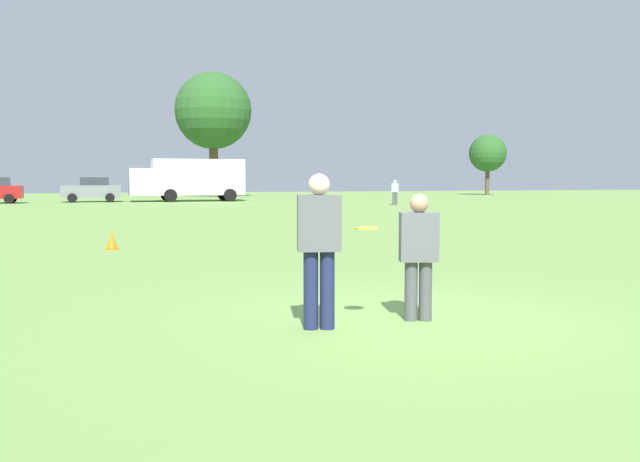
{
  "coord_description": "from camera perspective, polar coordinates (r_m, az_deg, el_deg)",
  "views": [
    {
      "loc": [
        -3.57,
        -7.76,
        1.72
      ],
      "look_at": [
        -0.26,
        2.6,
        0.91
      ],
      "focal_mm": 39.24,
      "sensor_mm": 36.0,
      "label": 1
    }
  ],
  "objects": [
    {
      "name": "ground_plane",
      "position": [
        8.72,
        6.92,
        -7.14
      ],
      "size": [
        161.29,
        161.29,
        0.0
      ],
      "primitive_type": "plane",
      "color": "#6B9347"
    },
    {
      "name": "tree_east_oak",
      "position": [
        75.87,
        13.52,
        6.18
      ],
      "size": [
        3.91,
        3.91,
        6.35
      ],
      "color": "brown",
      "rests_on": "ground"
    },
    {
      "name": "bystander_sideline_watcher",
      "position": [
        46.05,
        6.13,
        3.27
      ],
      "size": [
        0.51,
        0.41,
        1.63
      ],
      "color": "#4C4C51",
      "rests_on": "ground"
    },
    {
      "name": "player_thrower",
      "position": [
        7.95,
        -0.08,
        -0.89
      ],
      "size": [
        0.54,
        0.39,
        1.78
      ],
      "color": "#1E234C",
      "rests_on": "ground"
    },
    {
      "name": "frisbee",
      "position": [
        8.28,
        3.83,
        0.23
      ],
      "size": [
        0.27,
        0.27,
        0.04
      ],
      "color": "yellow"
    },
    {
      "name": "parked_car_center",
      "position": [
        54.28,
        -18.11,
        3.24
      ],
      "size": [
        4.21,
        2.23,
        1.82
      ],
      "color": "slate",
      "rests_on": "ground"
    },
    {
      "name": "box_truck",
      "position": [
        54.01,
        -10.59,
        4.26
      ],
      "size": [
        8.51,
        3.04,
        3.18
      ],
      "color": "white",
      "rests_on": "ground"
    },
    {
      "name": "player_defender",
      "position": [
        8.53,
        8.05,
        -1.55
      ],
      "size": [
        0.51,
        0.39,
        1.54
      ],
      "color": "#4C4C51",
      "rests_on": "ground"
    },
    {
      "name": "tree_east_birch",
      "position": [
        66.8,
        -8.71,
        9.63
      ],
      "size": [
        7.14,
        7.14,
        11.61
      ],
      "color": "brown",
      "rests_on": "ground"
    },
    {
      "name": "traffic_cone",
      "position": [
        17.69,
        -16.6,
        -0.73
      ],
      "size": [
        0.32,
        0.32,
        0.48
      ],
      "color": "#D8590C",
      "rests_on": "ground"
    }
  ]
}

